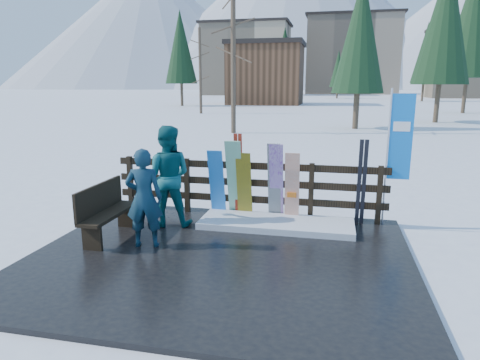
% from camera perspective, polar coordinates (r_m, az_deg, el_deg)
% --- Properties ---
extents(ground, '(700.00, 700.00, 0.00)m').
position_cam_1_polar(ground, '(6.95, -2.72, -10.62)').
color(ground, white).
rests_on(ground, ground).
extents(deck, '(6.00, 5.00, 0.08)m').
position_cam_1_polar(deck, '(6.94, -2.72, -10.32)').
color(deck, black).
rests_on(deck, ground).
extents(fence, '(5.60, 0.10, 1.15)m').
position_cam_1_polar(fence, '(8.76, 0.96, -0.60)').
color(fence, black).
rests_on(fence, deck).
extents(snow_patch, '(2.91, 1.00, 0.12)m').
position_cam_1_polar(snow_patch, '(8.25, 4.85, -5.82)').
color(snow_patch, white).
rests_on(snow_patch, deck).
extents(bench, '(0.41, 1.50, 0.97)m').
position_cam_1_polar(bench, '(7.89, -17.48, -3.77)').
color(bench, black).
rests_on(bench, deck).
extents(snowboard_0, '(0.31, 0.34, 1.40)m').
position_cam_1_polar(snowboard_0, '(8.68, -3.11, -0.47)').
color(snowboard_0, '#287FDE').
rests_on(snowboard_0, deck).
extents(snowboard_1, '(0.31, 0.45, 1.60)m').
position_cam_1_polar(snowboard_1, '(8.56, -0.70, 0.08)').
color(snowboard_1, white).
rests_on(snowboard_1, deck).
extents(snowboard_2, '(0.30, 0.31, 1.37)m').
position_cam_1_polar(snowboard_2, '(8.55, 0.56, -0.76)').
color(snowboard_2, yellow).
rests_on(snowboard_2, deck).
extents(snowboard_3, '(0.27, 0.41, 1.57)m').
position_cam_1_polar(snowboard_3, '(8.42, 4.89, -0.32)').
color(snowboard_3, silver).
rests_on(snowboard_3, deck).
extents(snowboard_4, '(0.25, 0.40, 1.57)m').
position_cam_1_polar(snowboard_4, '(8.43, 4.59, -0.28)').
color(snowboard_4, black).
rests_on(snowboard_4, deck).
extents(snowboard_5, '(0.28, 0.18, 1.39)m').
position_cam_1_polar(snowboard_5, '(8.41, 6.94, -1.01)').
color(snowboard_5, silver).
rests_on(snowboard_5, deck).
extents(ski_pair_a, '(0.16, 0.18, 1.73)m').
position_cam_1_polar(ski_pair_a, '(8.60, -0.20, 0.55)').
color(ski_pair_a, maroon).
rests_on(ski_pair_a, deck).
extents(ski_pair_b, '(0.17, 0.22, 1.68)m').
position_cam_1_polar(ski_pair_b, '(8.43, 15.90, -0.36)').
color(ski_pair_b, black).
rests_on(ski_pair_b, deck).
extents(rental_flag, '(0.45, 0.04, 2.60)m').
position_cam_1_polar(rental_flag, '(8.56, 20.26, 4.75)').
color(rental_flag, silver).
rests_on(rental_flag, deck).
extents(person_front, '(0.68, 0.53, 1.66)m').
position_cam_1_polar(person_front, '(7.23, -12.67, -2.38)').
color(person_front, '#16424D').
rests_on(person_front, deck).
extents(person_back, '(1.05, 0.88, 1.92)m').
position_cam_1_polar(person_back, '(8.23, -9.68, 0.52)').
color(person_back, '#145A5F').
rests_on(person_back, deck).
extents(resort_buildings, '(73.00, 87.60, 22.60)m').
position_cam_1_polar(resort_buildings, '(121.78, 12.50, 15.64)').
color(resort_buildings, tan).
rests_on(resort_buildings, ground).
extents(trees, '(42.20, 68.76, 13.60)m').
position_cam_1_polar(trees, '(56.33, 15.94, 15.26)').
color(trees, '#382B1E').
rests_on(trees, ground).
extents(mountains, '(520.00, 260.00, 120.00)m').
position_cam_1_polar(mountains, '(338.14, 10.87, 20.46)').
color(mountains, white).
rests_on(mountains, ground).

